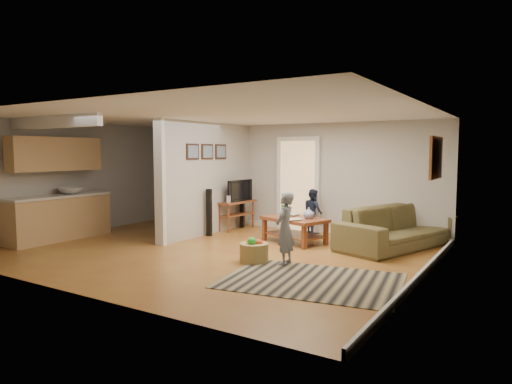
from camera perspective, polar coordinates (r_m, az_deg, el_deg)
ground at (r=8.61m, az=-5.46°, el=-7.36°), size 7.50×7.50×0.00m
room_shell at (r=9.42m, az=-9.13°, el=2.62°), size 7.54×6.02×2.52m
area_rug at (r=6.70m, az=7.01°, el=-10.93°), size 2.72×2.16×0.01m
sofa at (r=9.32m, az=17.23°, el=-6.60°), size 1.89×2.90×0.79m
coffee_table at (r=9.30m, az=4.94°, el=-3.91°), size 1.49×1.15×0.78m
tv_console at (r=10.81m, az=-2.42°, el=-1.47°), size 0.49×1.12×0.94m
speaker_left at (r=10.06m, az=-5.89°, el=-2.56°), size 0.13×0.13×1.04m
speaker_right at (r=11.12m, az=-1.76°, el=-1.88°), size 0.13×0.13×1.01m
toy_basket at (r=7.71m, az=-0.25°, el=-7.44°), size 0.48×0.48×0.43m
child at (r=7.59m, az=3.61°, el=-9.03°), size 0.32×0.46×1.20m
toddler at (r=10.49m, az=7.11°, el=-5.14°), size 0.62×0.61×1.01m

